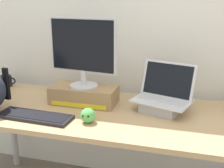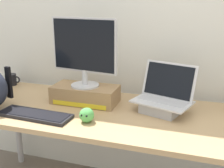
{
  "view_description": "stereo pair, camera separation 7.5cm",
  "coord_description": "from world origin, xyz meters",
  "px_view_note": "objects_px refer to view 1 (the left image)",
  "views": [
    {
      "loc": [
        0.44,
        -1.59,
        1.41
      ],
      "look_at": [
        0.0,
        0.0,
        0.91
      ],
      "focal_mm": 45.59,
      "sensor_mm": 36.0,
      "label": 1
    },
    {
      "loc": [
        0.51,
        -1.57,
        1.41
      ],
      "look_at": [
        0.0,
        0.0,
        0.91
      ],
      "focal_mm": 45.59,
      "sensor_mm": 36.0,
      "label": 2
    }
  ],
  "objects_px": {
    "toner_box_yellow": "(84,95)",
    "desktop_monitor": "(83,51)",
    "open_laptop": "(162,101)",
    "coffee_mug": "(6,81)",
    "external_keyboard": "(35,116)",
    "plush_toy": "(88,116)"
  },
  "relations": [
    {
      "from": "toner_box_yellow",
      "to": "coffee_mug",
      "type": "xyz_separation_m",
      "value": [
        -0.73,
        0.19,
        -0.01
      ]
    },
    {
      "from": "toner_box_yellow",
      "to": "plush_toy",
      "type": "distance_m",
      "value": 0.32
    },
    {
      "from": "external_keyboard",
      "to": "coffee_mug",
      "type": "relative_size",
      "value": 3.53
    },
    {
      "from": "open_laptop",
      "to": "coffee_mug",
      "type": "xyz_separation_m",
      "value": [
        -1.26,
        0.19,
        -0.02
      ]
    },
    {
      "from": "open_laptop",
      "to": "coffee_mug",
      "type": "bearing_deg",
      "value": -171.02
    },
    {
      "from": "desktop_monitor",
      "to": "plush_toy",
      "type": "height_order",
      "value": "desktop_monitor"
    },
    {
      "from": "coffee_mug",
      "to": "plush_toy",
      "type": "distance_m",
      "value": 0.99
    },
    {
      "from": "desktop_monitor",
      "to": "open_laptop",
      "type": "relative_size",
      "value": 1.16
    },
    {
      "from": "open_laptop",
      "to": "external_keyboard",
      "type": "distance_m",
      "value": 0.78
    },
    {
      "from": "open_laptop",
      "to": "coffee_mug",
      "type": "height_order",
      "value": "open_laptop"
    },
    {
      "from": "external_keyboard",
      "to": "coffee_mug",
      "type": "bearing_deg",
      "value": 139.72
    },
    {
      "from": "coffee_mug",
      "to": "plush_toy",
      "type": "relative_size",
      "value": 1.54
    },
    {
      "from": "toner_box_yellow",
      "to": "desktop_monitor",
      "type": "bearing_deg",
      "value": -100.83
    },
    {
      "from": "desktop_monitor",
      "to": "open_laptop",
      "type": "height_order",
      "value": "desktop_monitor"
    },
    {
      "from": "desktop_monitor",
      "to": "coffee_mug",
      "type": "relative_size",
      "value": 3.54
    },
    {
      "from": "desktop_monitor",
      "to": "coffee_mug",
      "type": "bearing_deg",
      "value": 173.46
    },
    {
      "from": "desktop_monitor",
      "to": "toner_box_yellow",
      "type": "bearing_deg",
      "value": 87.02
    },
    {
      "from": "desktop_monitor",
      "to": "plush_toy",
      "type": "distance_m",
      "value": 0.45
    },
    {
      "from": "toner_box_yellow",
      "to": "plush_toy",
      "type": "xyz_separation_m",
      "value": [
        0.13,
        -0.29,
        -0.01
      ]
    },
    {
      "from": "open_laptop",
      "to": "external_keyboard",
      "type": "relative_size",
      "value": 0.86
    },
    {
      "from": "toner_box_yellow",
      "to": "coffee_mug",
      "type": "bearing_deg",
      "value": 165.7
    },
    {
      "from": "open_laptop",
      "to": "external_keyboard",
      "type": "bearing_deg",
      "value": -138.54
    }
  ]
}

